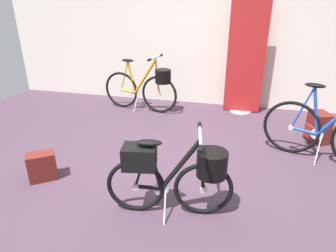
{
  "coord_description": "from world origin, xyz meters",
  "views": [
    {
      "loc": [
        0.79,
        -2.58,
        1.76
      ],
      "look_at": [
        0.12,
        0.14,
        0.55
      ],
      "focal_mm": 30.9,
      "sensor_mm": 36.0,
      "label": 1
    }
  ],
  "objects_px": {
    "floor_banner_stand": "(245,65)",
    "backpack_on_floor": "(318,127)",
    "folding_bike_foreground": "(175,172)",
    "display_bike_right": "(327,132)",
    "handbag_on_floor": "(42,166)",
    "display_bike_left": "(146,86)"
  },
  "relations": [
    {
      "from": "floor_banner_stand",
      "to": "display_bike_right",
      "type": "height_order",
      "value": "floor_banner_stand"
    },
    {
      "from": "folding_bike_foreground",
      "to": "handbag_on_floor",
      "type": "distance_m",
      "value": 1.52
    },
    {
      "from": "folding_bike_foreground",
      "to": "display_bike_left",
      "type": "bearing_deg",
      "value": 113.09
    },
    {
      "from": "display_bike_left",
      "to": "backpack_on_floor",
      "type": "bearing_deg",
      "value": -12.9
    },
    {
      "from": "display_bike_left",
      "to": "display_bike_right",
      "type": "xyz_separation_m",
      "value": [
        2.56,
        -1.14,
        -0.06
      ]
    },
    {
      "from": "floor_banner_stand",
      "to": "handbag_on_floor",
      "type": "height_order",
      "value": "floor_banner_stand"
    },
    {
      "from": "folding_bike_foreground",
      "to": "floor_banner_stand",
      "type": "bearing_deg",
      "value": 79.08
    },
    {
      "from": "folding_bike_foreground",
      "to": "display_bike_right",
      "type": "xyz_separation_m",
      "value": [
        1.5,
        1.34,
        -0.04
      ]
    },
    {
      "from": "backpack_on_floor",
      "to": "display_bike_left",
      "type": "bearing_deg",
      "value": 167.1
    },
    {
      "from": "display_bike_right",
      "to": "handbag_on_floor",
      "type": "xyz_separation_m",
      "value": [
        -2.99,
        -1.14,
        -0.23
      ]
    },
    {
      "from": "display_bike_left",
      "to": "display_bike_right",
      "type": "relative_size",
      "value": 0.99
    },
    {
      "from": "floor_banner_stand",
      "to": "display_bike_left",
      "type": "xyz_separation_m",
      "value": [
        -1.6,
        -0.34,
        -0.37
      ]
    },
    {
      "from": "folding_bike_foreground",
      "to": "display_bike_left",
      "type": "height_order",
      "value": "display_bike_left"
    },
    {
      "from": "display_bike_right",
      "to": "backpack_on_floor",
      "type": "distance_m",
      "value": 0.57
    },
    {
      "from": "floor_banner_stand",
      "to": "backpack_on_floor",
      "type": "relative_size",
      "value": 4.33
    },
    {
      "from": "display_bike_left",
      "to": "folding_bike_foreground",
      "type": "bearing_deg",
      "value": -66.91
    },
    {
      "from": "floor_banner_stand",
      "to": "backpack_on_floor",
      "type": "height_order",
      "value": "floor_banner_stand"
    },
    {
      "from": "floor_banner_stand",
      "to": "display_bike_left",
      "type": "relative_size",
      "value": 1.31
    },
    {
      "from": "folding_bike_foreground",
      "to": "display_bike_left",
      "type": "distance_m",
      "value": 2.69
    },
    {
      "from": "floor_banner_stand",
      "to": "folding_bike_foreground",
      "type": "bearing_deg",
      "value": -100.92
    },
    {
      "from": "backpack_on_floor",
      "to": "floor_banner_stand",
      "type": "bearing_deg",
      "value": 137.31
    },
    {
      "from": "folding_bike_foreground",
      "to": "display_bike_left",
      "type": "xyz_separation_m",
      "value": [
        -1.05,
        2.47,
        0.02
      ]
    }
  ]
}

